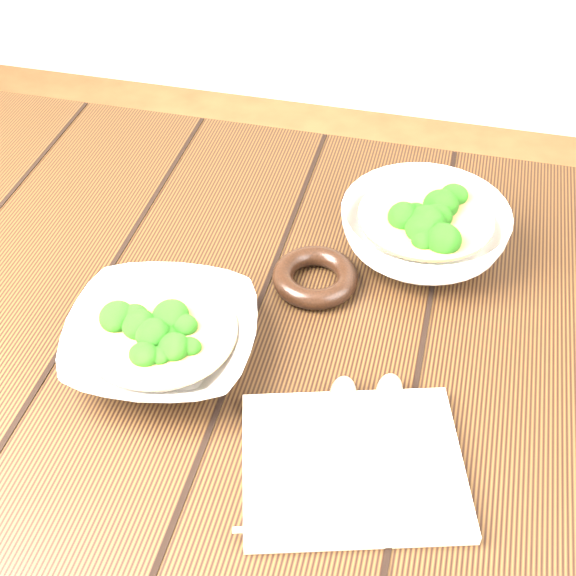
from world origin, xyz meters
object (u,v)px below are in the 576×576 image
(trivet, at_px, (315,277))
(napkin, at_px, (353,464))
(table, at_px, (274,378))
(soup_bowl_back, at_px, (424,229))
(soup_bowl_front, at_px, (162,339))

(trivet, distance_m, napkin, 0.27)
(table, xyz_separation_m, napkin, (0.13, -0.19, 0.13))
(trivet, height_order, napkin, trivet)
(table, distance_m, napkin, 0.27)
(soup_bowl_back, bearing_deg, soup_bowl_front, -135.78)
(soup_bowl_back, bearing_deg, trivet, -141.47)
(table, relative_size, soup_bowl_front, 5.07)
(soup_bowl_front, relative_size, soup_bowl_back, 0.88)
(table, distance_m, soup_bowl_front, 0.20)
(table, height_order, napkin, napkin)
(soup_bowl_back, bearing_deg, napkin, -94.24)
(soup_bowl_back, relative_size, trivet, 2.53)
(soup_bowl_front, bearing_deg, trivet, 48.36)
(table, distance_m, soup_bowl_back, 0.27)
(napkin, bearing_deg, table, 107.84)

